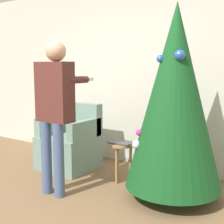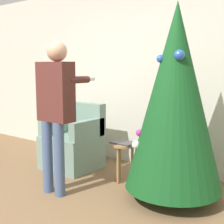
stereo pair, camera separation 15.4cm
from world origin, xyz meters
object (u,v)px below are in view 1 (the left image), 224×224
(side_stool, at_px, (122,151))
(person_standing, at_px, (55,103))
(christmas_tree, at_px, (175,97))
(armchair, at_px, (70,144))

(side_stool, bearing_deg, person_standing, -118.77)
(christmas_tree, bearing_deg, armchair, 174.61)
(side_stool, bearing_deg, armchair, 177.86)
(armchair, height_order, side_stool, armchair)
(armchair, distance_m, side_stool, 0.91)
(christmas_tree, xyz_separation_m, person_standing, (-1.17, -0.63, -0.08))
(person_standing, height_order, side_stool, person_standing)
(christmas_tree, bearing_deg, side_stool, 170.74)
(christmas_tree, relative_size, person_standing, 1.22)
(person_standing, bearing_deg, side_stool, 61.23)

